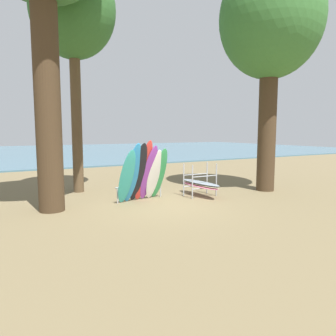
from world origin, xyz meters
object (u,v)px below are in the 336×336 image
at_px(tree_foreground_right, 271,23).
at_px(leaning_board_pile, 143,174).
at_px(tree_mid_behind, 73,12).
at_px(board_storage_rack, 200,184).

relative_size(tree_foreground_right, leaning_board_pile, 4.25).
bearing_deg(tree_mid_behind, board_storage_rack, -38.95).
bearing_deg(board_storage_rack, tree_foreground_right, -7.33).
bearing_deg(tree_mid_behind, leaning_board_pile, -62.67).
xyz_separation_m(tree_foreground_right, tree_mid_behind, (-6.91, 3.52, 0.29)).
bearing_deg(leaning_board_pile, board_storage_rack, -3.83).
relative_size(leaning_board_pile, board_storage_rack, 1.02).
bearing_deg(tree_foreground_right, leaning_board_pile, 174.19).
relative_size(tree_mid_behind, board_storage_rack, 4.25).
relative_size(tree_mid_behind, leaning_board_pile, 4.15).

